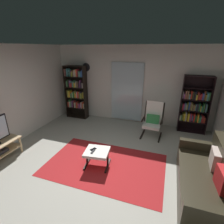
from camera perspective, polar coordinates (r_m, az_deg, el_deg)
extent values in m
plane|color=#A4A195|center=(3.94, -4.52, -18.81)|extent=(7.02, 7.02, 0.00)
cube|color=silver|center=(5.93, 6.36, 8.85)|extent=(5.60, 0.06, 2.60)
cube|color=silver|center=(5.96, 4.90, 6.47)|extent=(1.10, 0.01, 2.00)
cube|color=#A81F22|center=(4.09, -2.35, -17.04)|extent=(2.63, 1.67, 0.01)
cylinder|color=tan|center=(4.96, -28.09, -9.54)|extent=(0.05, 0.05, 0.42)
cylinder|color=tan|center=(5.25, -31.27, -8.47)|extent=(0.05, 0.05, 0.42)
cube|color=black|center=(6.64, -14.73, 6.54)|extent=(0.02, 0.30, 1.92)
cube|color=black|center=(6.25, -8.78, 6.13)|extent=(0.02, 0.30, 1.92)
cube|color=black|center=(6.56, -11.22, 6.65)|extent=(0.79, 0.02, 1.92)
cube|color=black|center=(6.73, -11.26, -1.45)|extent=(0.75, 0.28, 0.02)
cube|color=black|center=(6.60, -11.48, 1.51)|extent=(0.75, 0.28, 0.02)
cube|color=black|center=(6.49, -11.72, 4.71)|extent=(0.75, 0.28, 0.02)
cube|color=black|center=(6.40, -11.97, 8.01)|extent=(0.75, 0.28, 0.02)
cube|color=black|center=(6.33, -12.23, 11.40)|extent=(0.75, 0.28, 0.02)
cube|color=black|center=(6.28, -12.48, 14.70)|extent=(0.75, 0.28, 0.02)
cube|color=red|center=(6.74, -14.05, 2.61)|extent=(0.04, 0.16, 0.18)
cube|color=#3E8F3B|center=(6.72, -13.69, 2.97)|extent=(0.03, 0.17, 0.27)
cube|color=beige|center=(6.70, -13.51, 2.67)|extent=(0.03, 0.22, 0.22)
cube|color=#3E7E52|center=(6.68, -13.13, 2.57)|extent=(0.04, 0.17, 0.20)
cube|color=#8C478F|center=(6.64, -12.84, 2.72)|extent=(0.03, 0.17, 0.25)
cube|color=black|center=(6.63, -12.49, 2.57)|extent=(0.02, 0.17, 0.21)
cube|color=#C03C36|center=(6.60, -12.29, 2.66)|extent=(0.04, 0.11, 0.25)
cube|color=beige|center=(6.58, -11.98, 2.35)|extent=(0.04, 0.17, 0.19)
cube|color=#3D8E3F|center=(6.57, -11.53, 2.43)|extent=(0.04, 0.14, 0.20)
cube|color=red|center=(6.53, -11.35, 2.45)|extent=(0.02, 0.22, 0.23)
cube|color=brown|center=(6.51, -11.07, 2.32)|extent=(0.04, 0.13, 0.21)
cube|color=#A04388|center=(6.53, -10.52, 2.18)|extent=(0.03, 0.24, 0.16)
cube|color=purple|center=(6.49, -10.20, 2.17)|extent=(0.04, 0.11, 0.18)
cube|color=beige|center=(6.46, -9.94, 2.36)|extent=(0.02, 0.18, 0.23)
cube|color=#CA3F26|center=(6.45, -9.53, 2.33)|extent=(0.04, 0.13, 0.23)
cube|color=beige|center=(6.41, -9.20, 1.97)|extent=(0.04, 0.14, 0.17)
cube|color=#9E9B3B|center=(6.64, -14.41, 6.05)|extent=(0.03, 0.13, 0.25)
cube|color=#9C923A|center=(6.62, -14.07, 5.98)|extent=(0.04, 0.24, 0.24)
cube|color=gold|center=(6.59, -13.74, 5.92)|extent=(0.04, 0.23, 0.24)
cube|color=orange|center=(6.56, -13.47, 5.71)|extent=(0.03, 0.18, 0.20)
cube|color=#447C4C|center=(6.54, -13.18, 5.48)|extent=(0.03, 0.21, 0.15)
cube|color=orange|center=(6.54, -12.85, 5.69)|extent=(0.03, 0.11, 0.19)
cube|color=beige|center=(6.51, -12.67, 5.71)|extent=(0.03, 0.21, 0.21)
cube|color=#3A8D3B|center=(6.48, -12.42, 5.63)|extent=(0.02, 0.24, 0.20)
cube|color=#9F8E3B|center=(6.46, -12.15, 5.83)|extent=(0.03, 0.11, 0.25)
cube|color=orange|center=(6.45, -11.70, 5.42)|extent=(0.04, 0.18, 0.16)
cube|color=#BCB3AB|center=(6.42, -11.39, 5.71)|extent=(0.04, 0.14, 0.23)
cube|color=red|center=(6.39, -11.02, 5.72)|extent=(0.04, 0.18, 0.24)
cube|color=olive|center=(6.39, -10.46, 5.72)|extent=(0.04, 0.21, 0.23)
cube|color=#292334|center=(6.35, -10.25, 5.74)|extent=(0.04, 0.19, 0.26)
cube|color=#929B3A|center=(6.33, -9.96, 5.38)|extent=(0.04, 0.21, 0.19)
cube|color=olive|center=(6.34, -9.43, 5.33)|extent=(0.03, 0.14, 0.16)
cube|color=olive|center=(6.29, -9.28, 5.59)|extent=(0.02, 0.13, 0.24)
cube|color=#C1B0B4|center=(6.56, -14.61, 9.00)|extent=(0.04, 0.12, 0.18)
cube|color=#348C42|center=(6.53, -14.34, 9.16)|extent=(0.02, 0.20, 0.23)
cube|color=#1E2E1D|center=(6.51, -14.08, 9.34)|extent=(0.03, 0.20, 0.27)
cube|color=#924998|center=(6.49, -13.75, 9.20)|extent=(0.03, 0.13, 0.24)
cube|color=teal|center=(6.47, -13.45, 9.07)|extent=(0.02, 0.12, 0.21)
cube|color=red|center=(6.44, -13.23, 8.77)|extent=(0.04, 0.23, 0.15)
cube|color=#5A9799|center=(6.43, -12.72, 9.01)|extent=(0.04, 0.16, 0.20)
cube|color=#41814F|center=(6.41, -12.38, 9.17)|extent=(0.03, 0.14, 0.24)
cube|color=gold|center=(6.38, -12.02, 8.77)|extent=(0.04, 0.21, 0.16)
cube|color=#BAB2A1|center=(6.34, -11.74, 9.02)|extent=(0.03, 0.13, 0.22)
cube|color=brown|center=(6.32, -11.46, 8.80)|extent=(0.03, 0.12, 0.18)
cube|color=brown|center=(6.32, -10.99, 8.92)|extent=(0.04, 0.17, 0.20)
cube|color=#2E1D31|center=(6.31, -10.69, 8.79)|extent=(0.02, 0.21, 0.17)
cube|color=#944485|center=(6.26, -10.46, 9.19)|extent=(0.04, 0.11, 0.27)
cube|color=#221E2D|center=(6.24, -10.15, 8.86)|extent=(0.03, 0.17, 0.20)
cube|color=black|center=(6.24, -9.77, 9.04)|extent=(0.03, 0.16, 0.24)
cube|color=#C1B0B0|center=(6.21, -9.55, 8.71)|extent=(0.03, 0.18, 0.17)
cube|color=brown|center=(6.49, -14.97, 12.56)|extent=(0.04, 0.23, 0.24)
cube|color=#211732|center=(6.48, -14.52, 12.39)|extent=(0.02, 0.10, 0.20)
cube|color=teal|center=(6.44, -14.38, 12.66)|extent=(0.03, 0.21, 0.27)
cube|color=black|center=(6.43, -14.03, 12.19)|extent=(0.02, 0.10, 0.16)
cube|color=teal|center=(6.40, -13.79, 12.53)|extent=(0.04, 0.12, 0.24)
cube|color=#8A338C|center=(6.38, -13.27, 12.34)|extent=(0.04, 0.11, 0.19)
cube|color=#A3A031|center=(6.36, -12.85, 12.24)|extent=(0.04, 0.23, 0.17)
cube|color=brown|center=(6.33, -12.56, 12.53)|extent=(0.02, 0.22, 0.24)
cube|color=#C6B09F|center=(6.30, -12.36, 12.27)|extent=(0.04, 0.14, 0.18)
cube|color=beige|center=(6.29, -11.90, 12.56)|extent=(0.04, 0.22, 0.24)
cube|color=orange|center=(6.27, -11.61, 12.62)|extent=(0.03, 0.14, 0.26)
cube|color=red|center=(6.24, -11.30, 12.62)|extent=(0.04, 0.18, 0.26)
cube|color=#3D7D40|center=(6.21, -10.92, 12.33)|extent=(0.03, 0.12, 0.20)
cube|color=#5C978F|center=(6.20, -10.53, 12.25)|extent=(0.04, 0.20, 0.18)
cube|color=#3166AB|center=(6.19, -10.02, 12.32)|extent=(0.04, 0.20, 0.19)
cube|color=#3656A1|center=(6.16, -9.69, 12.52)|extent=(0.03, 0.18, 0.24)
cube|color=black|center=(5.70, 21.86, 2.58)|extent=(0.02, 0.30, 1.75)
cube|color=black|center=(5.80, 29.66, 1.63)|extent=(0.02, 0.30, 1.75)
cube|color=black|center=(5.87, 25.66, 2.52)|extent=(0.81, 0.02, 1.75)
cube|color=black|center=(6.04, 24.53, -5.66)|extent=(0.78, 0.28, 0.02)
cube|color=black|center=(5.91, 25.01, -2.73)|extent=(0.78, 0.28, 0.02)
cube|color=black|center=(5.79, 25.53, 0.46)|extent=(0.78, 0.28, 0.02)
cube|color=black|center=(5.69, 26.06, 3.78)|extent=(0.78, 0.28, 0.02)
cube|color=black|center=(5.61, 26.62, 7.20)|extent=(0.78, 0.28, 0.02)
cube|color=black|center=(5.56, 27.18, 10.54)|extent=(0.78, 0.28, 0.02)
cube|color=beige|center=(5.83, 21.73, -1.53)|extent=(0.04, 0.18, 0.17)
cube|color=#3B8042|center=(5.85, 22.10, -1.56)|extent=(0.03, 0.19, 0.17)
cube|color=#A58B34|center=(5.84, 22.44, -1.31)|extent=(0.03, 0.15, 0.23)
cube|color=gold|center=(5.82, 22.90, -1.37)|extent=(0.04, 0.20, 0.24)
cube|color=beige|center=(5.83, 23.33, -1.25)|extent=(0.03, 0.22, 0.27)
cube|color=gold|center=(5.86, 23.59, -1.55)|extent=(0.02, 0.15, 0.20)
cube|color=yellow|center=(5.84, 24.08, -1.41)|extent=(0.04, 0.21, 0.25)
cube|color=#8D3A83|center=(5.84, 24.55, -1.59)|extent=(0.03, 0.15, 0.23)
cube|color=#CF3A37|center=(5.84, 24.87, -1.60)|extent=(0.02, 0.10, 0.24)
cube|color=#3A6AB6|center=(5.88, 25.15, -1.88)|extent=(0.03, 0.12, 0.17)
cube|color=red|center=(5.88, 25.59, -1.51)|extent=(0.03, 0.24, 0.25)
cube|color=#30853E|center=(5.90, 26.04, -1.89)|extent=(0.04, 0.14, 0.18)
cube|color=orange|center=(5.89, 26.62, -1.65)|extent=(0.04, 0.23, 0.26)
cube|color=#358841|center=(5.89, 26.94, -2.14)|extent=(0.03, 0.22, 0.17)
cube|color=teal|center=(5.89, 27.34, -2.06)|extent=(0.03, 0.15, 0.20)
cube|color=red|center=(5.93, 27.76, -1.94)|extent=(0.04, 0.22, 0.21)
cube|color=#C13A28|center=(5.94, 28.24, -2.22)|extent=(0.04, 0.19, 0.17)
cube|color=#172F21|center=(5.72, 22.14, 1.93)|extent=(0.03, 0.18, 0.21)
cube|color=red|center=(5.71, 22.46, 1.75)|extent=(0.02, 0.23, 0.19)
cube|color=#9C4591|center=(5.71, 22.87, 1.70)|extent=(0.03, 0.15, 0.19)
cube|color=teal|center=(5.71, 23.23, 1.79)|extent=(0.02, 0.17, 0.22)
cube|color=beige|center=(5.75, 23.53, 1.64)|extent=(0.02, 0.17, 0.17)
cube|color=olive|center=(5.75, 23.88, 1.94)|extent=(0.02, 0.12, 0.24)
cube|color=blue|center=(5.75, 24.27, 1.90)|extent=(0.03, 0.16, 0.24)
cube|color=brown|center=(5.73, 24.68, 1.85)|extent=(0.04, 0.13, 0.26)
cube|color=olive|center=(5.74, 25.02, 1.68)|extent=(0.03, 0.17, 0.23)
cube|color=brown|center=(5.75, 25.45, 1.43)|extent=(0.04, 0.17, 0.19)
cube|color=#A28B3E|center=(5.78, 25.75, 1.39)|extent=(0.02, 0.18, 0.17)
cube|color=#5A91A2|center=(5.76, 26.10, 1.41)|extent=(0.02, 0.10, 0.20)
cube|color=#26232E|center=(5.77, 26.54, 1.49)|extent=(0.04, 0.15, 0.22)
cube|color=#2C793D|center=(5.76, 27.02, 1.53)|extent=(0.03, 0.15, 0.25)
cube|color=gold|center=(5.80, 27.35, 1.16)|extent=(0.03, 0.21, 0.17)
cube|color=teal|center=(5.81, 27.66, 1.14)|extent=(0.02, 0.23, 0.17)
cube|color=#3D8F43|center=(5.78, 28.11, 1.44)|extent=(0.02, 0.23, 0.26)
cube|color=brown|center=(5.81, 28.31, 1.31)|extent=(0.02, 0.17, 0.22)
cube|color=slate|center=(5.79, 28.70, 1.34)|extent=(0.03, 0.23, 0.25)
cube|color=#448D49|center=(5.82, 29.03, 1.13)|extent=(0.03, 0.11, 0.21)
cube|color=beige|center=(5.64, 22.57, 5.35)|extent=(0.02, 0.17, 0.21)
cube|color=#9A4595|center=(5.63, 22.89, 5.04)|extent=(0.03, 0.20, 0.16)
cube|color=brown|center=(5.61, 23.40, 5.41)|extent=(0.04, 0.18, 0.25)
cube|color=brown|center=(5.65, 23.96, 5.37)|extent=(0.04, 0.22, 0.25)
cube|color=#599FA5|center=(5.65, 24.38, 4.83)|extent=(0.04, 0.16, 0.15)
cube|color=red|center=(5.65, 24.91, 5.16)|extent=(0.04, 0.11, 0.23)
cube|color=#2B2F1C|center=(5.65, 25.44, 5.10)|extent=(0.03, 0.17, 0.24)
cube|color=black|center=(5.64, 25.92, 5.07)|extent=(0.04, 0.23, 0.25)
cube|color=gold|center=(5.65, 26.27, 4.55)|extent=(0.04, 0.23, 0.16)
cube|color=#C73A33|center=(5.68, 26.75, 4.90)|extent=(0.04, 0.16, 0.22)
cube|color=red|center=(5.69, 27.06, 4.50)|extent=(0.03, 0.23, 0.15)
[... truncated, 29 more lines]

